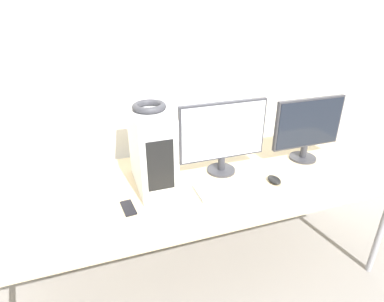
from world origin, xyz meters
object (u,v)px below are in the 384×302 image
headphones (149,106)px  mouse (274,180)px  pc_tower (152,149)px  cell_phone (128,208)px  monitor_main (223,135)px  keyboard (232,187)px  monitor_right_near (308,127)px

headphones → mouse: (0.70, -0.21, -0.47)m
pc_tower → cell_phone: bearing=-133.7°
cell_phone → headphones: bearing=41.0°
mouse → pc_tower: bearing=163.3°
monitor_main → keyboard: bearing=-96.7°
monitor_main → cell_phone: bearing=-161.7°
monitor_main → keyboard: (-0.02, -0.21, -0.24)m
headphones → monitor_main: size_ratio=0.33×
monitor_right_near → cell_phone: (-1.24, -0.18, -0.23)m
pc_tower → monitor_main: 0.45m
headphones → cell_phone: (-0.18, -0.19, -0.48)m
keyboard → mouse: (0.28, -0.01, 0.01)m
mouse → cell_phone: bearing=178.8°
pc_tower → headphones: bearing=90.0°
keyboard → cell_phone: 0.61m
keyboard → cell_phone: keyboard is taller
monitor_right_near → cell_phone: size_ratio=3.51×
mouse → headphones: bearing=163.2°
pc_tower → mouse: (0.70, -0.21, -0.22)m
pc_tower → cell_phone: 0.35m
keyboard → cell_phone: (-0.61, 0.00, -0.01)m
pc_tower → cell_phone: (-0.18, -0.19, -0.23)m
pc_tower → mouse: size_ratio=4.47×
headphones → monitor_right_near: headphones is taller
monitor_right_near → keyboard: monitor_right_near is taller
pc_tower → monitor_right_near: (1.05, -0.01, 0.00)m
keyboard → mouse: mouse is taller
headphones → pc_tower: bearing=-90.0°
monitor_main → mouse: size_ratio=5.29×
monitor_right_near → keyboard: 0.70m
monitor_right_near → mouse: 0.46m
keyboard → pc_tower: bearing=155.1°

